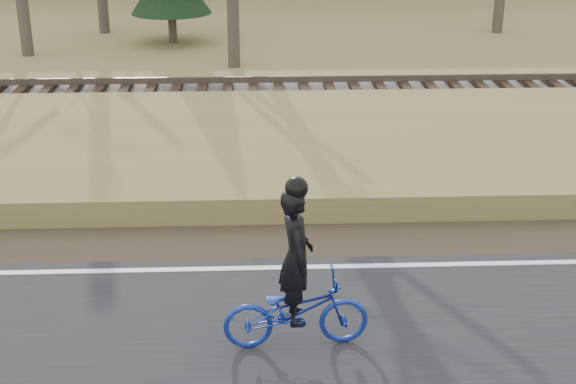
{
  "coord_description": "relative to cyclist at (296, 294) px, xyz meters",
  "views": [
    {
      "loc": [
        -4.14,
        -9.93,
        5.33
      ],
      "look_at": [
        -3.71,
        0.5,
        1.1
      ],
      "focal_mm": 50.0,
      "sensor_mm": 36.0,
      "label": 1
    }
  ],
  "objects": [
    {
      "name": "cyclist",
      "position": [
        0.0,
        0.0,
        0.0
      ],
      "size": [
        1.75,
        0.72,
        2.13
      ],
      "rotation": [
        0.0,
        0.0,
        1.64
      ],
      "color": "navy",
      "rests_on": "road"
    },
    {
      "name": "edge_line",
      "position": [
        3.71,
        1.97,
        -0.67
      ],
      "size": [
        120.0,
        0.12,
        0.01
      ],
      "primitive_type": "cube",
      "color": "silver",
      "rests_on": "road"
    },
    {
      "name": "embankment",
      "position": [
        3.71,
        5.97,
        -0.52
      ],
      "size": [
        120.0,
        5.0,
        0.44
      ],
      "primitive_type": "cube",
      "color": "olive",
      "rests_on": "ground"
    },
    {
      "name": "ballast",
      "position": [
        3.71,
        9.77,
        -0.51
      ],
      "size": [
        120.0,
        3.0,
        0.45
      ],
      "primitive_type": "cube",
      "color": "slate",
      "rests_on": "ground"
    },
    {
      "name": "ground",
      "position": [
        3.71,
        1.77,
        -0.74
      ],
      "size": [
        120.0,
        120.0,
        0.0
      ],
      "primitive_type": "plane",
      "color": "olive",
      "rests_on": "ground"
    },
    {
      "name": "railroad",
      "position": [
        3.71,
        9.77,
        -0.21
      ],
      "size": [
        120.0,
        2.4,
        0.29
      ],
      "color": "black",
      "rests_on": "ballast"
    },
    {
      "name": "shoulder",
      "position": [
        3.71,
        2.97,
        -0.72
      ],
      "size": [
        120.0,
        1.6,
        0.04
      ],
      "primitive_type": "cube",
      "color": "#473A2B",
      "rests_on": "ground"
    }
  ]
}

